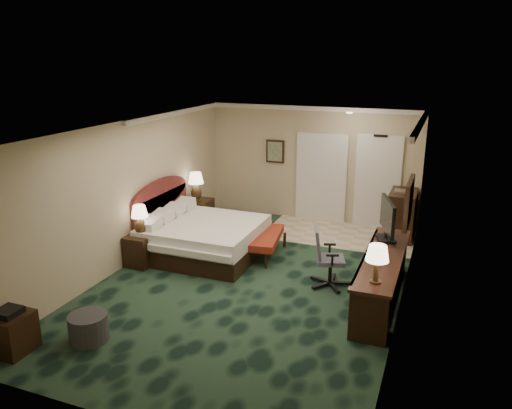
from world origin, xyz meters
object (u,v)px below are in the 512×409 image
at_px(nightstand_near, 141,250).
at_px(lamp_far, 196,187).
at_px(desk, 381,279).
at_px(minibar, 402,215).
at_px(bed, 205,239).
at_px(ottoman, 89,328).
at_px(tv, 387,220).
at_px(nightstand_far, 199,214).
at_px(side_table, 12,333).
at_px(bed_bench, 267,245).
at_px(lamp_near, 140,221).
at_px(desk_chair, 331,257).

xyz_separation_m(nightstand_near, lamp_far, (0.00, 2.26, 0.68)).
distance_m(desk, minibar, 3.14).
xyz_separation_m(bed, ottoman, (-0.10, -3.36, -0.14)).
bearing_deg(tv, nightstand_far, 143.16).
bearing_deg(tv, nightstand_near, 172.80).
xyz_separation_m(nightstand_near, side_table, (0.03, -3.08, -0.02)).
bearing_deg(bed_bench, nightstand_far, 143.65).
xyz_separation_m(nightstand_far, ottoman, (0.78, -4.81, -0.13)).
distance_m(side_table, tv, 5.94).
relative_size(nightstand_near, lamp_near, 1.01).
relative_size(ottoman, tv, 0.59).
xyz_separation_m(nightstand_far, bed_bench, (2.05, -1.05, -0.10)).
bearing_deg(bed_bench, tv, -18.86).
xyz_separation_m(nightstand_far, lamp_far, (-0.02, -0.06, 0.65)).
height_order(lamp_far, desk_chair, lamp_far).
bearing_deg(nightstand_near, desk_chair, 6.85).
distance_m(bed, ottoman, 3.37).
distance_m(desk, desk_chair, 0.95).
relative_size(tv, minibar, 0.89).
relative_size(lamp_far, side_table, 1.19).
height_order(lamp_near, ottoman, lamp_near).
height_order(lamp_far, side_table, lamp_far).
height_order(nightstand_near, tv, tv).
bearing_deg(bed, lamp_far, 123.05).
bearing_deg(lamp_far, bed_bench, -25.58).
xyz_separation_m(lamp_near, bed_bench, (2.05, 1.26, -0.65)).
xyz_separation_m(lamp_far, desk_chair, (3.53, -1.83, -0.45)).
distance_m(bed_bench, desk, 2.62).
bearing_deg(ottoman, desk_chair, 46.86).
xyz_separation_m(side_table, desk, (4.40, 3.22, 0.12)).
relative_size(lamp_near, tv, 0.64).
xyz_separation_m(nightstand_near, tv, (4.37, 0.88, 0.85)).
relative_size(lamp_far, minibar, 0.63).
height_order(bed, tv, tv).
bearing_deg(nightstand_near, minibar, 36.59).
xyz_separation_m(side_table, tv, (4.35, 3.96, 0.87)).
relative_size(bed, lamp_far, 3.27).
distance_m(lamp_far, tv, 4.59).
bearing_deg(lamp_near, desk, 1.80).
height_order(desk_chair, minibar, desk_chair).
xyz_separation_m(lamp_near, side_table, (0.01, -3.08, -0.61)).
height_order(lamp_near, bed_bench, lamp_near).
height_order(bed, nightstand_far, bed).
distance_m(bed, bed_bench, 1.24).
height_order(lamp_near, minibar, lamp_near).
xyz_separation_m(desk_chair, minibar, (0.89, 2.86, -0.00)).
xyz_separation_m(lamp_near, desk_chair, (3.51, 0.42, -0.36)).
height_order(ottoman, desk, desk).
xyz_separation_m(desk, tv, (-0.06, 0.73, 0.75)).
bearing_deg(tv, side_table, -156.25).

